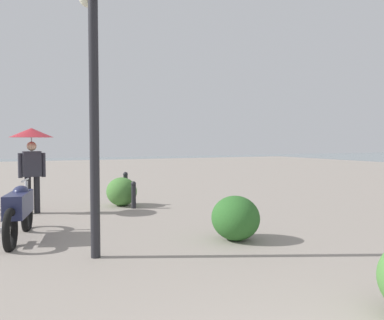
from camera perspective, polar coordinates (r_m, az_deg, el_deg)
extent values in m
cylinder|color=#232328|center=(6.11, -13.56, 4.78)|extent=(0.14, 0.14, 3.91)
torus|color=black|center=(7.16, -24.16, -9.02)|extent=(0.73, 0.28, 0.72)
torus|color=black|center=(8.56, -22.15, -7.09)|extent=(0.73, 0.28, 0.72)
cube|color=#23284C|center=(7.76, -23.18, -5.71)|extent=(1.14, 0.56, 0.40)
ellipsoid|color=#23284C|center=(7.96, -22.89, -4.19)|extent=(0.49, 0.37, 0.24)
cylinder|color=silver|center=(8.45, -22.26, -4.98)|extent=(0.19, 0.10, 0.66)
cylinder|color=silver|center=(8.36, -22.38, -2.62)|extent=(0.59, 0.17, 0.04)
cylinder|color=silver|center=(7.45, -24.78, -8.58)|extent=(0.56, 0.21, 0.09)
cylinder|color=black|center=(10.41, -20.93, -4.52)|extent=(0.14, 0.14, 0.90)
cylinder|color=black|center=(10.38, -22.03, -4.56)|extent=(0.14, 0.14, 0.90)
cube|color=#2D2D38|center=(10.33, -21.55, -0.52)|extent=(0.28, 0.42, 0.60)
sphere|color=tan|center=(10.32, -21.59, 1.81)|extent=(0.22, 0.22, 0.22)
cylinder|color=#2D2D38|center=(10.37, -20.13, -0.65)|extent=(0.10, 0.10, 0.58)
cylinder|color=#2D2D38|center=(10.29, -22.98, -0.72)|extent=(0.10, 0.10, 0.58)
cone|color=#B22833|center=(10.32, -21.62, 3.59)|extent=(1.00, 1.00, 0.22)
cylinder|color=gray|center=(10.32, -21.58, 1.26)|extent=(0.02, 0.02, 0.80)
cylinder|color=#232328|center=(10.52, -8.20, -5.14)|extent=(0.12, 0.12, 0.59)
sphere|color=#232328|center=(10.48, -8.21, -3.32)|extent=(0.13, 0.13, 0.13)
cylinder|color=#232328|center=(11.11, -9.31, -4.22)|extent=(0.12, 0.12, 0.79)
sphere|color=#232328|center=(11.07, -9.33, -1.99)|extent=(0.13, 0.13, 0.13)
ellipsoid|color=#2D6628|center=(7.16, 6.12, -8.09)|extent=(0.91, 0.82, 0.77)
ellipsoid|color=#477F38|center=(10.99, -9.85, -4.39)|extent=(0.89, 0.80, 0.76)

